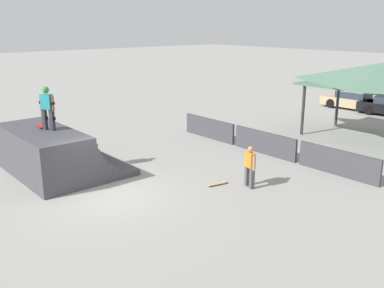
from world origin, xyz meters
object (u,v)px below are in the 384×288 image
skater_on_deck (47,105)px  skateboard_on_ground (217,183)px  parked_car_tan (354,101)px  bystander_walking (250,165)px  skateboard_on_deck (41,126)px

skater_on_deck → skateboard_on_ground: skater_on_deck is taller
skater_on_deck → parked_car_tan: size_ratio=0.37×
skater_on_deck → bystander_walking: (6.02, 4.98, -1.95)m
bystander_walking → skateboard_on_ground: size_ratio=1.89×
bystander_walking → parked_car_tan: size_ratio=0.35×
skater_on_deck → bystander_walking: size_ratio=1.07×
skateboard_on_deck → skater_on_deck: bearing=18.6°
skateboard_on_ground → skateboard_on_deck: bearing=139.3°
skateboard_on_ground → bystander_walking: bearing=-39.1°
skateboard_on_deck → bystander_walking: 8.43m
skateboard_on_ground → parked_car_tan: 18.12m
skateboard_on_deck → skateboard_on_ground: bearing=46.9°
skateboard_on_deck → skateboard_on_ground: skateboard_on_deck is taller
skater_on_deck → skateboard_on_deck: bearing=161.1°
skater_on_deck → skateboard_on_deck: (-0.63, -0.10, -0.92)m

